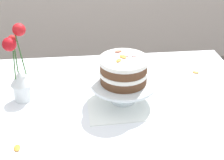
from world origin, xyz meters
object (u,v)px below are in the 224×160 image
dining_table (105,125)px  layer_cake (124,70)px  flower_vase (19,73)px  cake_stand (123,85)px

dining_table → layer_cake: 0.27m
dining_table → layer_cake: (0.08, 0.05, 0.25)m
layer_cake → flower_vase: flower_vase is taller
layer_cake → flower_vase: bearing=172.7°
dining_table → layer_cake: layer_cake is taller
flower_vase → layer_cake: bearing=-7.3°
dining_table → flower_vase: size_ratio=3.93×
cake_stand → flower_vase: bearing=172.7°
cake_stand → flower_vase: flower_vase is taller
flower_vase → dining_table: bearing=-16.3°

